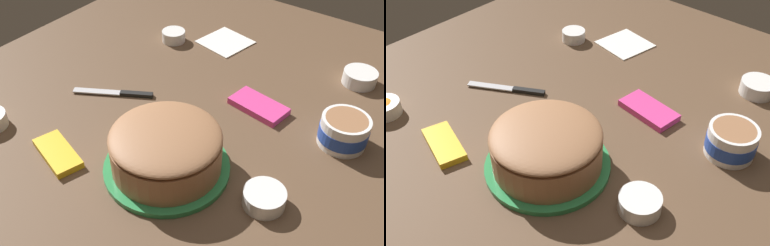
# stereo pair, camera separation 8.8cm
# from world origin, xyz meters

# --- Properties ---
(ground_plane) EXTENTS (1.54, 1.54, 0.00)m
(ground_plane) POSITION_xyz_m (0.00, 0.00, 0.00)
(ground_plane) COLOR brown
(frosted_cake) EXTENTS (0.30, 0.30, 0.12)m
(frosted_cake) POSITION_xyz_m (-0.04, 0.22, 0.06)
(frosted_cake) COLOR #339351
(frosted_cake) RESTS_ON ground_plane
(frosting_tub) EXTENTS (0.12, 0.12, 0.08)m
(frosting_tub) POSITION_xyz_m (-0.35, -0.12, 0.04)
(frosting_tub) COLOR white
(frosting_tub) RESTS_ON ground_plane
(spreading_knife) EXTENTS (0.22, 0.13, 0.01)m
(spreading_knife) POSITION_xyz_m (0.25, 0.06, 0.01)
(spreading_knife) COLOR silver
(spreading_knife) RESTS_ON ground_plane
(sprinkle_bowl_yellow) EXTENTS (0.10, 0.10, 0.04)m
(sprinkle_bowl_yellow) POSITION_xyz_m (-0.29, -0.41, 0.02)
(sprinkle_bowl_yellow) COLOR white
(sprinkle_bowl_yellow) RESTS_ON ground_plane
(sprinkle_bowl_pink) EXTENTS (0.08, 0.08, 0.04)m
(sprinkle_bowl_pink) POSITION_xyz_m (0.32, -0.28, 0.02)
(sprinkle_bowl_pink) COLOR white
(sprinkle_bowl_pink) RESTS_ON ground_plane
(sprinkle_bowl_green) EXTENTS (0.10, 0.10, 0.04)m
(sprinkle_bowl_green) POSITION_xyz_m (-0.28, 0.17, 0.02)
(sprinkle_bowl_green) COLOR white
(sprinkle_bowl_green) RESTS_ON ground_plane
(candy_box_lower) EXTENTS (0.17, 0.11, 0.02)m
(candy_box_lower) POSITION_xyz_m (0.20, 0.34, 0.01)
(candy_box_lower) COLOR yellow
(candy_box_lower) RESTS_ON ground_plane
(candy_box_upper) EXTENTS (0.17, 0.10, 0.02)m
(candy_box_upper) POSITION_xyz_m (-0.10, -0.12, 0.01)
(candy_box_upper) COLOR #E53D8E
(candy_box_upper) RESTS_ON ground_plane
(paper_napkin) EXTENTS (0.18, 0.18, 0.01)m
(paper_napkin) POSITION_xyz_m (0.17, -0.37, 0.00)
(paper_napkin) COLOR white
(paper_napkin) RESTS_ON ground_plane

